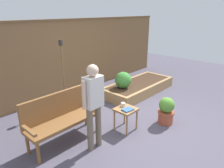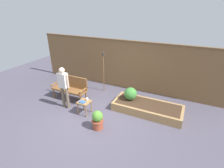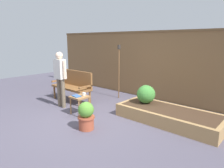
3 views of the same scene
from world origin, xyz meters
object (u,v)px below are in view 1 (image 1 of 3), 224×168
object	(u,v)px
side_table	(126,112)
person_by_bench	(94,100)
potted_boxwood	(166,110)
garden_bench	(61,114)
cup_on_table	(123,104)
book_on_table	(128,110)
shrub_near_bench	(123,80)
tiki_torch	(62,63)

from	to	relation	value
side_table	person_by_bench	size ratio (longest dim) A/B	0.31
potted_boxwood	garden_bench	bearing A→B (deg)	148.92
garden_bench	cup_on_table	xyz separation A→B (m)	(1.15, -0.55, -0.02)
book_on_table	shrub_near_bench	distance (m)	1.76
side_table	book_on_table	bearing A→B (deg)	-113.17
garden_bench	cup_on_table	size ratio (longest dim) A/B	11.67
side_table	cup_on_table	bearing A→B (deg)	67.17
shrub_near_bench	person_by_bench	world-z (taller)	person_by_bench
cup_on_table	potted_boxwood	bearing A→B (deg)	-38.50
cup_on_table	side_table	bearing A→B (deg)	-112.83
side_table	shrub_near_bench	distance (m)	1.69
book_on_table	tiki_torch	distance (m)	2.02
cup_on_table	potted_boxwood	size ratio (longest dim) A/B	0.20
side_table	shrub_near_bench	world-z (taller)	shrub_near_bench
side_table	cup_on_table	size ratio (longest dim) A/B	3.89
potted_boxwood	shrub_near_bench	world-z (taller)	shrub_near_bench
book_on_table	tiki_torch	bearing A→B (deg)	102.74
side_table	tiki_torch	world-z (taller)	tiki_torch
potted_boxwood	shrub_near_bench	distance (m)	1.69
person_by_bench	cup_on_table	bearing A→B (deg)	5.29
potted_boxwood	person_by_bench	distance (m)	1.84
shrub_near_bench	tiki_torch	world-z (taller)	tiki_torch
book_on_table	person_by_bench	xyz separation A→B (m)	(-0.82, 0.10, 0.44)
cup_on_table	shrub_near_bench	bearing A→B (deg)	39.75
potted_boxwood	shrub_near_bench	bearing A→B (deg)	74.19
potted_boxwood	shrub_near_bench	xyz separation A→B (m)	(0.46, 1.61, 0.23)
garden_bench	person_by_bench	size ratio (longest dim) A/B	0.92
potted_boxwood	tiki_torch	xyz separation A→B (m)	(-1.02, 2.30, 0.87)
garden_bench	potted_boxwood	xyz separation A→B (m)	(1.91, -1.15, -0.24)
shrub_near_bench	tiki_torch	bearing A→B (deg)	154.86
potted_boxwood	person_by_bench	xyz separation A→B (m)	(-1.65, 0.52, 0.63)
person_by_bench	tiki_torch	bearing A→B (deg)	70.47
book_on_table	cup_on_table	bearing A→B (deg)	74.13
garden_bench	shrub_near_bench	size ratio (longest dim) A/B	3.11
shrub_near_bench	tiki_torch	distance (m)	1.76
tiki_torch	shrub_near_bench	bearing A→B (deg)	-25.14
book_on_table	shrub_near_bench	size ratio (longest dim) A/B	0.47
tiki_torch	side_table	bearing A→B (deg)	-83.17
garden_bench	tiki_torch	world-z (taller)	tiki_torch
cup_on_table	person_by_bench	world-z (taller)	person_by_bench
side_table	cup_on_table	xyz separation A→B (m)	(0.05, 0.11, 0.12)
side_table	book_on_table	distance (m)	0.12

